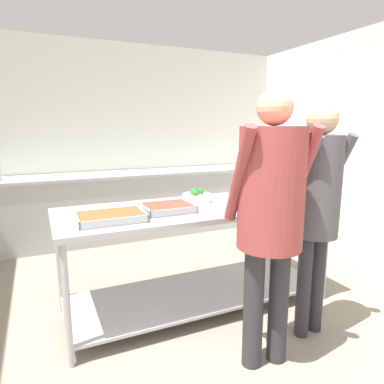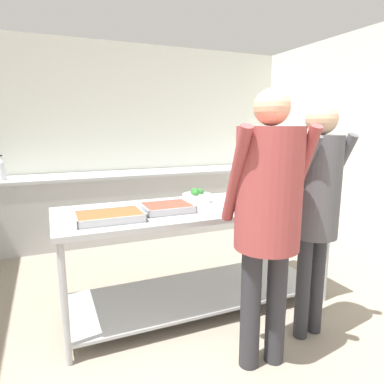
% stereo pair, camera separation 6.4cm
% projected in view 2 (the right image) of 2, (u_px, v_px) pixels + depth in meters
% --- Properties ---
extents(wall_rear, '(5.04, 0.06, 2.65)m').
position_uv_depth(wall_rear, '(126.00, 140.00, 4.94)').
color(wall_rear, silver).
rests_on(wall_rear, ground_plane).
extents(wall_right, '(0.06, 3.92, 2.65)m').
position_uv_depth(wall_right, '(362.00, 142.00, 4.18)').
color(wall_right, silver).
rests_on(wall_right, ground_plane).
extents(back_counter, '(4.88, 0.65, 0.89)m').
position_uv_depth(back_counter, '(134.00, 204.00, 4.77)').
color(back_counter, '#A8A8A8').
rests_on(back_counter, ground_plane).
extents(serving_counter, '(2.22, 0.83, 0.87)m').
position_uv_depth(serving_counter, '(197.00, 239.00, 2.84)').
color(serving_counter, '#ADAFB5').
rests_on(serving_counter, ground_plane).
extents(serving_tray_vegetables, '(0.46, 0.31, 0.05)m').
position_uv_depth(serving_tray_vegetables, '(110.00, 217.00, 2.36)').
color(serving_tray_vegetables, '#ADAFB5').
rests_on(serving_tray_vegetables, serving_counter).
extents(serving_tray_roast, '(0.37, 0.31, 0.05)m').
position_uv_depth(serving_tray_roast, '(167.00, 208.00, 2.61)').
color(serving_tray_roast, '#ADAFB5').
rests_on(serving_tray_roast, serving_counter).
extents(broccoli_bowl, '(0.25, 0.25, 0.12)m').
position_uv_depth(broccoli_bowl, '(197.00, 197.00, 2.94)').
color(broccoli_bowl, silver).
rests_on(broccoli_bowl, serving_counter).
extents(plate_stack, '(0.28, 0.28, 0.06)m').
position_uv_depth(plate_stack, '(239.00, 200.00, 2.88)').
color(plate_stack, white).
rests_on(plate_stack, serving_counter).
extents(sauce_pan, '(0.42, 0.28, 0.08)m').
position_uv_depth(sauce_pan, '(264.00, 191.00, 3.18)').
color(sauce_pan, '#ADAFB5').
rests_on(sauce_pan, serving_counter).
extents(guest_serving_left, '(0.43, 0.35, 1.67)m').
position_uv_depth(guest_serving_left, '(316.00, 196.00, 2.35)').
color(guest_serving_left, '#2D2D33').
rests_on(guest_serving_left, ground_plane).
extents(guest_serving_right, '(0.53, 0.39, 1.73)m').
position_uv_depth(guest_serving_right, '(268.00, 204.00, 2.03)').
color(guest_serving_right, '#2D2D33').
rests_on(guest_serving_right, ground_plane).
extents(water_bottle, '(0.08, 0.08, 0.29)m').
position_uv_depth(water_bottle, '(2.00, 168.00, 4.01)').
color(water_bottle, silver).
rests_on(water_bottle, back_counter).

